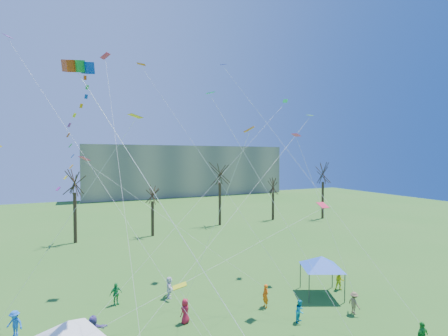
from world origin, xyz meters
name	(u,v)px	position (x,y,z in m)	size (l,w,h in m)	color
distant_building	(186,170)	(22.00, 82.00, 7.50)	(60.00, 14.00, 15.00)	gray
bare_tree_row	(177,186)	(6.06, 35.90, 7.19)	(69.34, 8.96, 11.37)	black
big_box_kite	(79,133)	(-7.34, 6.92, 12.89)	(4.46, 5.81, 18.61)	#C0390D
canopy_tent_white	(68,330)	(-7.99, 6.48, 2.63)	(3.84, 3.84, 3.11)	#3F3F44
canopy_tent_blue	(322,262)	(11.03, 8.87, 2.79)	(4.00, 4.00, 3.29)	#3F3F44
festival_crowd	(185,334)	(-1.69, 6.52, 0.86)	(27.23, 14.81, 1.83)	#C01839
small_kites_aloft	(197,132)	(0.61, 10.72, 13.51)	(26.62, 17.62, 31.33)	yellow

